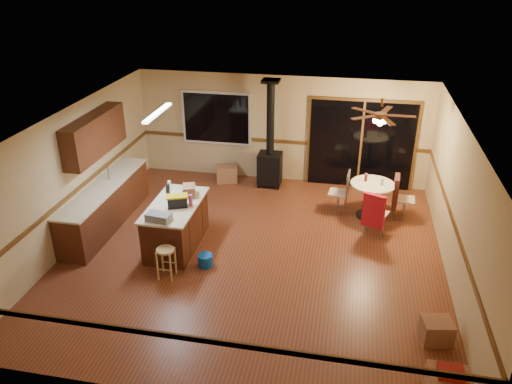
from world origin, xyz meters
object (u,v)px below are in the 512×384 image
(wood_stove, at_px, (270,158))
(chair_right, at_px, (397,192))
(bar_stool, at_px, (166,263))
(box_corner_b, at_px, (436,330))
(toolbox_black, at_px, (177,202))
(kitchen_island, at_px, (176,225))
(box_under_window, at_px, (227,174))
(toolbox_grey, at_px, (159,217))
(blue_bucket, at_px, (205,260))
(chair_left, at_px, (344,188))
(dining_table, at_px, (372,194))
(chair_near, at_px, (374,210))

(wood_stove, relative_size, chair_right, 3.60)
(bar_stool, relative_size, box_corner_b, 1.33)
(toolbox_black, distance_m, bar_stool, 1.19)
(kitchen_island, xyz_separation_m, box_under_window, (0.21, 3.10, -0.25))
(kitchen_island, bearing_deg, box_under_window, 86.11)
(wood_stove, xyz_separation_m, box_corner_b, (3.30, -4.82, -0.55))
(toolbox_black, bearing_deg, box_under_window, 87.88)
(toolbox_black, relative_size, bar_stool, 0.63)
(kitchen_island, xyz_separation_m, box_corner_b, (4.60, -1.77, -0.28))
(toolbox_black, xyz_separation_m, box_under_window, (0.12, 3.18, -0.80))
(wood_stove, distance_m, box_corner_b, 5.87)
(toolbox_grey, xyz_separation_m, box_corner_b, (4.66, -1.13, -0.79))
(wood_stove, bearing_deg, box_under_window, 177.37)
(chair_right, bearing_deg, box_under_window, 164.36)
(bar_stool, distance_m, box_under_window, 4.13)
(kitchen_island, bearing_deg, chair_right, 25.29)
(wood_stove, distance_m, blue_bucket, 3.72)
(toolbox_grey, distance_m, box_corner_b, 4.86)
(bar_stool, bearing_deg, kitchen_island, 99.38)
(kitchen_island, height_order, toolbox_grey, toolbox_grey)
(toolbox_black, xyz_separation_m, chair_right, (4.11, 2.06, -0.40))
(bar_stool, relative_size, blue_bucket, 2.08)
(chair_left, bearing_deg, box_corner_b, -68.18)
(kitchen_island, xyz_separation_m, chair_right, (4.20, 1.98, 0.14))
(box_corner_b, bearing_deg, dining_table, 103.98)
(wood_stove, distance_m, dining_table, 2.64)
(chair_left, xyz_separation_m, chair_near, (0.63, -0.96, 0.01))
(bar_stool, height_order, dining_table, dining_table)
(chair_left, bearing_deg, blue_bucket, -132.25)
(toolbox_black, bearing_deg, chair_right, 26.69)
(chair_left, relative_size, box_under_window, 1.02)
(wood_stove, bearing_deg, bar_stool, -105.48)
(toolbox_black, bearing_deg, bar_stool, -85.35)
(chair_near, bearing_deg, chair_right, 62.44)
(wood_stove, height_order, chair_right, wood_stove)
(bar_stool, xyz_separation_m, box_corner_b, (4.43, -0.74, -0.11))
(wood_stove, height_order, toolbox_grey, wood_stove)
(box_corner_b, bearing_deg, chair_left, 111.82)
(toolbox_grey, xyz_separation_m, toolbox_black, (0.15, 0.56, 0.03))
(dining_table, xyz_separation_m, chair_left, (-0.59, 0.09, 0.06))
(dining_table, bearing_deg, chair_left, 171.46)
(blue_bucket, height_order, dining_table, dining_table)
(dining_table, bearing_deg, box_corner_b, -76.02)
(bar_stool, height_order, box_under_window, bar_stool)
(wood_stove, relative_size, blue_bucket, 9.16)
(wood_stove, xyz_separation_m, toolbox_black, (-1.21, -3.13, 0.27))
(bar_stool, height_order, chair_left, chair_left)
(wood_stove, height_order, blue_bucket, wood_stove)
(kitchen_island, relative_size, box_under_window, 3.34)
(toolbox_black, bearing_deg, blue_bucket, -37.72)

